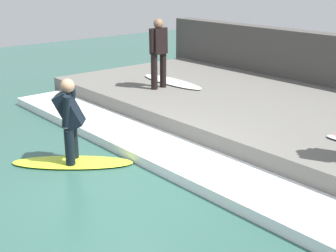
# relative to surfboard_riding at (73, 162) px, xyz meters

# --- Properties ---
(ground_plane) EXTENTS (28.00, 28.00, 0.00)m
(ground_plane) POSITION_rel_surfboard_riding_xyz_m (0.24, -1.10, -0.03)
(ground_plane) COLOR #2D564C
(concrete_ledge) EXTENTS (4.40, 10.85, 0.46)m
(concrete_ledge) POSITION_rel_surfboard_riding_xyz_m (4.13, -1.10, 0.20)
(concrete_ledge) COLOR #66635E
(concrete_ledge) RESTS_ON ground_plane
(wave_foam_crest) EXTENTS (1.13, 10.31, 0.17)m
(wave_foam_crest) POSITION_rel_surfboard_riding_xyz_m (1.37, -1.10, 0.06)
(wave_foam_crest) COLOR white
(wave_foam_crest) RESTS_ON ground_plane
(surfboard_riding) EXTENTS (1.90, 1.76, 0.06)m
(surfboard_riding) POSITION_rel_surfboard_riding_xyz_m (0.00, 0.00, 0.00)
(surfboard_riding) COLOR #BFE02D
(surfboard_riding) RESTS_ON ground_plane
(surfer_riding) EXTENTS (0.60, 0.59, 1.39)m
(surfer_riding) POSITION_rel_surfboard_riding_xyz_m (0.00, 0.00, 0.80)
(surfer_riding) COLOR black
(surfer_riding) RESTS_ON surfboard_riding
(surfer_waiting_near) EXTENTS (0.53, 0.27, 1.58)m
(surfer_waiting_near) POSITION_rel_surfboard_riding_xyz_m (3.26, 1.71, 1.32)
(surfer_waiting_near) COLOR black
(surfer_waiting_near) RESTS_ON concrete_ledge
(surfboard_waiting_near) EXTENTS (0.57, 2.07, 0.06)m
(surfboard_waiting_near) POSITION_rel_surfboard_riding_xyz_m (3.85, 1.92, 0.46)
(surfboard_waiting_near) COLOR white
(surfboard_waiting_near) RESTS_ON concrete_ledge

